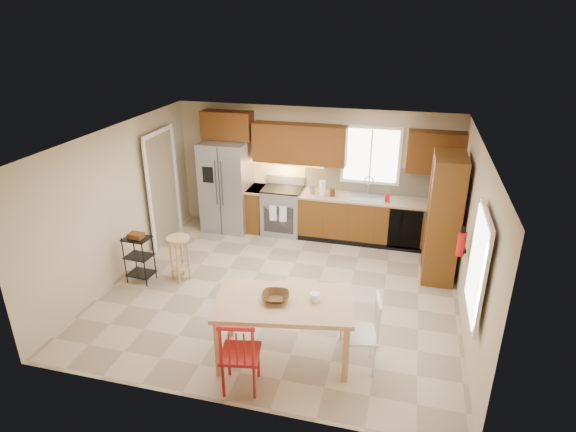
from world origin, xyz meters
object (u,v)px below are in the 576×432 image
(fire_extinguisher, at_px, (461,244))
(dining_table, at_px, (284,330))
(table_jar, at_px, (315,299))
(chair_red, at_px, (240,352))
(table_bowl, at_px, (276,300))
(range_stove, at_px, (283,211))
(bar_stool, at_px, (180,259))
(pantry, at_px, (443,217))
(chair_white, at_px, (360,333))
(utility_cart, at_px, (139,259))
(refrigerator, at_px, (227,186))
(soap_bottle, at_px, (387,197))

(fire_extinguisher, xyz_separation_m, dining_table, (-2.17, -1.67, -0.69))
(fire_extinguisher, distance_m, table_jar, 2.39)
(chair_red, xyz_separation_m, table_bowl, (0.24, 0.65, 0.34))
(range_stove, relative_size, bar_stool, 1.19)
(table_jar, bearing_deg, pantry, 58.49)
(chair_white, bearing_deg, chair_red, 107.91)
(pantry, height_order, fire_extinguisher, pantry)
(table_jar, xyz_separation_m, utility_cart, (-3.16, 1.15, -0.46))
(dining_table, bearing_deg, refrigerator, 110.27)
(pantry, height_order, bar_stool, pantry)
(utility_cart, bearing_deg, table_jar, -15.84)
(chair_red, bearing_deg, chair_white, 17.91)
(chair_white, relative_size, bar_stool, 1.29)
(chair_white, relative_size, utility_cart, 1.21)
(table_bowl, height_order, bar_stool, table_bowl)
(refrigerator, height_order, fire_extinguisher, refrigerator)
(soap_bottle, height_order, table_bowl, soap_bottle)
(bar_stool, relative_size, utility_cart, 0.94)
(refrigerator, bearing_deg, utility_cart, -104.74)
(range_stove, height_order, fire_extinguisher, fire_extinguisher)
(fire_extinguisher, relative_size, table_jar, 2.29)
(chair_white, bearing_deg, soap_bottle, -11.54)
(refrigerator, relative_size, range_stove, 1.98)
(fire_extinguisher, height_order, chair_red, fire_extinguisher)
(chair_red, bearing_deg, table_jar, 35.96)
(refrigerator, bearing_deg, range_stove, 2.99)
(chair_white, bearing_deg, pantry, -31.35)
(fire_extinguisher, bearing_deg, soap_bottle, 120.53)
(refrigerator, xyz_separation_m, chair_red, (1.81, -4.29, -0.41))
(chair_red, xyz_separation_m, chair_white, (1.30, 0.70, 0.00))
(fire_extinguisher, relative_size, dining_table, 0.21)
(soap_bottle, relative_size, table_bowl, 0.56)
(range_stove, relative_size, table_bowl, 2.68)
(soap_bottle, distance_m, dining_table, 3.80)
(pantry, distance_m, fire_extinguisher, 1.07)
(dining_table, bearing_deg, chair_white, -7.38)
(utility_cart, bearing_deg, soap_bottle, 35.99)
(chair_white, bearing_deg, range_stove, 17.82)
(refrigerator, distance_m, utility_cart, 2.51)
(table_bowl, bearing_deg, bar_stool, 144.54)
(soap_bottle, xyz_separation_m, table_bowl, (-1.13, -3.62, -0.16))
(fire_extinguisher, relative_size, table_bowl, 1.05)
(table_jar, height_order, utility_cart, table_jar)
(pantry, bearing_deg, chair_white, -110.96)
(dining_table, xyz_separation_m, chair_white, (0.95, 0.05, 0.08))
(chair_white, height_order, table_jar, chair_white)
(range_stove, distance_m, bar_stool, 2.52)
(range_stove, distance_m, fire_extinguisher, 3.83)
(fire_extinguisher, xyz_separation_m, table_bowl, (-2.28, -1.67, -0.26))
(pantry, distance_m, chair_white, 2.91)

